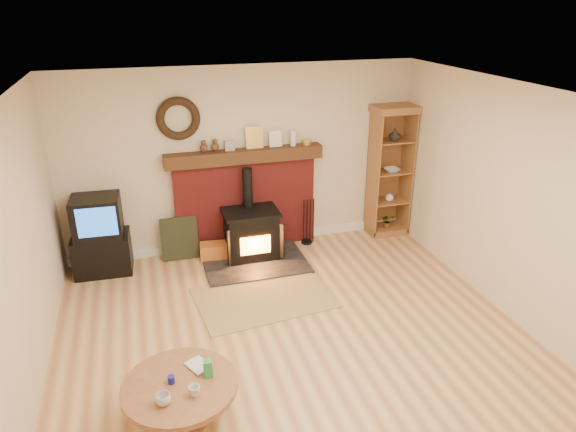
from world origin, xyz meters
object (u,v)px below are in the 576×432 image
object	(u,v)px
curio_cabinet	(389,171)
coffee_table	(181,391)
wood_stove	(252,236)
tv_unit	(100,237)

from	to	relation	value
curio_cabinet	coffee_table	world-z (taller)	curio_cabinet
wood_stove	tv_unit	bearing A→B (deg)	174.36
curio_cabinet	coffee_table	bearing A→B (deg)	-138.13
tv_unit	curio_cabinet	xyz separation A→B (m)	(4.19, 0.09, 0.49)
tv_unit	curio_cabinet	world-z (taller)	curio_cabinet
wood_stove	coffee_table	size ratio (longest dim) A/B	1.43
tv_unit	coffee_table	world-z (taller)	tv_unit
tv_unit	coffee_table	size ratio (longest dim) A/B	1.09
wood_stove	coffee_table	distance (m)	3.09
tv_unit	coffee_table	distance (m)	3.11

